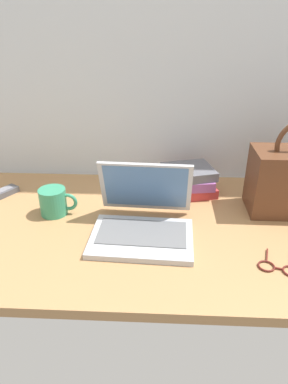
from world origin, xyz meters
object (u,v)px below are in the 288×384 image
laptop (143,220)px  book_stack (188,181)px  coffee_mug (54,201)px  eyeglasses (279,268)px

laptop → book_stack: (0.16, 0.28, 0.01)m
coffee_mug → eyeglasses: bearing=-20.6°
coffee_mug → book_stack: book_stack is taller
coffee_mug → eyeglasses: (0.69, -0.26, -0.04)m
eyeglasses → book_stack: book_stack is taller
coffee_mug → book_stack: 0.50m
laptop → coffee_mug: bearing=162.5°
book_stack → laptop: bearing=-119.5°
coffee_mug → laptop: bearing=-17.5°
laptop → book_stack: laptop is taller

